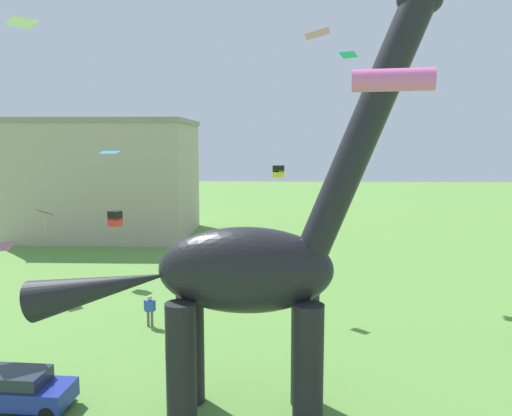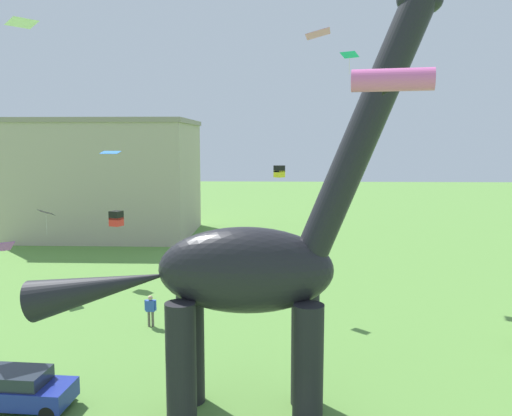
{
  "view_description": "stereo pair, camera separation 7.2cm",
  "coord_description": "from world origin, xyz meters",
  "px_view_note": "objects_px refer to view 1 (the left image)",
  "views": [
    {
      "loc": [
        0.22,
        -14.36,
        10.3
      ],
      "look_at": [
        -0.47,
        4.62,
        7.88
      ],
      "focal_mm": 37.13,
      "sensor_mm": 36.0,
      "label": 1
    },
    {
      "loc": [
        0.29,
        -14.36,
        10.3
      ],
      "look_at": [
        -0.47,
        4.62,
        7.88
      ],
      "focal_mm": 37.13,
      "sensor_mm": 36.0,
      "label": 2
    }
  ],
  "objects_px": {
    "kite_high_right": "(45,212)",
    "kite_mid_center": "(278,171)",
    "person_strolling_adult": "(150,308)",
    "kite_trailing": "(317,34)",
    "dinosaur_sculpture": "(244,270)",
    "kite_mid_left": "(22,22)",
    "kite_far_right": "(393,81)",
    "kite_drifting": "(110,152)",
    "kite_mid_right": "(115,219)",
    "parked_sedan_left": "(17,390)",
    "kite_far_left": "(348,55)"
  },
  "relations": [
    {
      "from": "dinosaur_sculpture",
      "to": "kite_mid_right",
      "type": "bearing_deg",
      "value": 134.19
    },
    {
      "from": "person_strolling_adult",
      "to": "kite_drifting",
      "type": "bearing_deg",
      "value": -149.42
    },
    {
      "from": "person_strolling_adult",
      "to": "kite_mid_center",
      "type": "xyz_separation_m",
      "value": [
        7.14,
        4.41,
        7.35
      ]
    },
    {
      "from": "kite_high_right",
      "to": "kite_mid_center",
      "type": "relative_size",
      "value": 2.31
    },
    {
      "from": "kite_far_left",
      "to": "kite_mid_right",
      "type": "distance_m",
      "value": 20.55
    },
    {
      "from": "kite_trailing",
      "to": "kite_high_right",
      "type": "bearing_deg",
      "value": 160.92
    },
    {
      "from": "parked_sedan_left",
      "to": "kite_far_left",
      "type": "relative_size",
      "value": 2.81
    },
    {
      "from": "kite_mid_left",
      "to": "kite_mid_right",
      "type": "relative_size",
      "value": 0.83
    },
    {
      "from": "kite_drifting",
      "to": "kite_mid_center",
      "type": "distance_m",
      "value": 10.08
    },
    {
      "from": "person_strolling_adult",
      "to": "kite_mid_center",
      "type": "bearing_deg",
      "value": 90.91
    },
    {
      "from": "kite_trailing",
      "to": "kite_far_left",
      "type": "bearing_deg",
      "value": 74.2
    },
    {
      "from": "dinosaur_sculpture",
      "to": "parked_sedan_left",
      "type": "xyz_separation_m",
      "value": [
        -8.75,
        0.13,
        -4.82
      ]
    },
    {
      "from": "kite_trailing",
      "to": "kite_mid_right",
      "type": "xyz_separation_m",
      "value": [
        -13.72,
        9.01,
        -11.09
      ]
    },
    {
      "from": "dinosaur_sculpture",
      "to": "parked_sedan_left",
      "type": "relative_size",
      "value": 3.61
    },
    {
      "from": "kite_mid_center",
      "to": "kite_mid_right",
      "type": "xyz_separation_m",
      "value": [
        -11.77,
        4.81,
        -3.71
      ]
    },
    {
      "from": "dinosaur_sculpture",
      "to": "kite_mid_left",
      "type": "relative_size",
      "value": 17.19
    },
    {
      "from": "parked_sedan_left",
      "to": "kite_high_right",
      "type": "relative_size",
      "value": 2.54
    },
    {
      "from": "kite_high_right",
      "to": "kite_mid_left",
      "type": "bearing_deg",
      "value": -66.77
    },
    {
      "from": "dinosaur_sculpture",
      "to": "kite_mid_left",
      "type": "xyz_separation_m",
      "value": [
        -5.74,
        -4.2,
        7.85
      ]
    },
    {
      "from": "person_strolling_adult",
      "to": "kite_high_right",
      "type": "bearing_deg",
      "value": -157.34
    },
    {
      "from": "kite_high_right",
      "to": "kite_mid_right",
      "type": "bearing_deg",
      "value": 37.33
    },
    {
      "from": "kite_far_left",
      "to": "kite_high_right",
      "type": "bearing_deg",
      "value": -166.96
    },
    {
      "from": "dinosaur_sculpture",
      "to": "person_strolling_adult",
      "type": "height_order",
      "value": "dinosaur_sculpture"
    },
    {
      "from": "kite_mid_center",
      "to": "kite_trailing",
      "type": "bearing_deg",
      "value": -65.11
    },
    {
      "from": "kite_mid_left",
      "to": "kite_trailing",
      "type": "bearing_deg",
      "value": 56.9
    },
    {
      "from": "kite_far_right",
      "to": "kite_mid_right",
      "type": "bearing_deg",
      "value": 121.56
    },
    {
      "from": "dinosaur_sculpture",
      "to": "kite_high_right",
      "type": "relative_size",
      "value": 9.2
    },
    {
      "from": "parked_sedan_left",
      "to": "kite_far_left",
      "type": "bearing_deg",
      "value": 57.12
    },
    {
      "from": "kite_mid_right",
      "to": "kite_high_right",
      "type": "bearing_deg",
      "value": -142.67
    },
    {
      "from": "parked_sedan_left",
      "to": "kite_mid_center",
      "type": "relative_size",
      "value": 5.89
    },
    {
      "from": "dinosaur_sculpture",
      "to": "kite_far_right",
      "type": "xyz_separation_m",
      "value": [
        4.1,
        -5.01,
        6.17
      ]
    },
    {
      "from": "kite_drifting",
      "to": "kite_high_right",
      "type": "bearing_deg",
      "value": 140.77
    },
    {
      "from": "kite_mid_center",
      "to": "kite_mid_right",
      "type": "height_order",
      "value": "kite_mid_center"
    },
    {
      "from": "kite_trailing",
      "to": "kite_mid_right",
      "type": "distance_m",
      "value": 19.8
    },
    {
      "from": "kite_high_right",
      "to": "kite_mid_right",
      "type": "relative_size",
      "value": 1.54
    },
    {
      "from": "kite_far_right",
      "to": "kite_drifting",
      "type": "distance_m",
      "value": 20.07
    },
    {
      "from": "kite_mid_center",
      "to": "kite_drifting",
      "type": "bearing_deg",
      "value": -161.83
    },
    {
      "from": "parked_sedan_left",
      "to": "kite_far_right",
      "type": "bearing_deg",
      "value": -18.1
    },
    {
      "from": "person_strolling_adult",
      "to": "kite_high_right",
      "type": "relative_size",
      "value": 1.05
    },
    {
      "from": "kite_trailing",
      "to": "kite_drifting",
      "type": "height_order",
      "value": "kite_trailing"
    },
    {
      "from": "dinosaur_sculpture",
      "to": "kite_mid_right",
      "type": "relative_size",
      "value": 14.21
    },
    {
      "from": "kite_high_right",
      "to": "dinosaur_sculpture",
      "type": "bearing_deg",
      "value": -47.73
    },
    {
      "from": "kite_trailing",
      "to": "kite_mid_left",
      "type": "bearing_deg",
      "value": -123.1
    },
    {
      "from": "person_strolling_adult",
      "to": "kite_trailing",
      "type": "xyz_separation_m",
      "value": [
        9.09,
        0.21,
        14.72
      ]
    },
    {
      "from": "kite_trailing",
      "to": "kite_mid_right",
      "type": "height_order",
      "value": "kite_trailing"
    },
    {
      "from": "kite_mid_left",
      "to": "kite_mid_center",
      "type": "bearing_deg",
      "value": 68.61
    },
    {
      "from": "kite_drifting",
      "to": "kite_mid_center",
      "type": "bearing_deg",
      "value": 18.17
    },
    {
      "from": "kite_far_right",
      "to": "person_strolling_adult",
      "type": "bearing_deg",
      "value": 124.43
    },
    {
      "from": "kite_trailing",
      "to": "kite_far_left",
      "type": "relative_size",
      "value": 1.18
    },
    {
      "from": "person_strolling_adult",
      "to": "kite_high_right",
      "type": "xyz_separation_m",
      "value": [
        -8.48,
        6.28,
        4.46
      ]
    }
  ]
}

